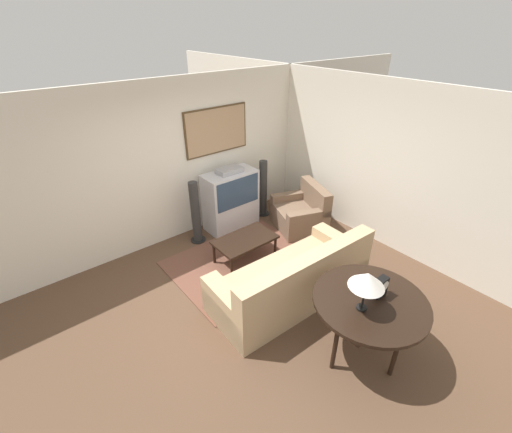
{
  "coord_description": "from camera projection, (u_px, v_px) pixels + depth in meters",
  "views": [
    {
      "loc": [
        -2.27,
        -2.86,
        3.44
      ],
      "look_at": [
        0.65,
        0.72,
        0.75
      ],
      "focal_mm": 24.0,
      "sensor_mm": 36.0,
      "label": 1
    }
  ],
  "objects": [
    {
      "name": "speaker_tower_left",
      "position": [
        196.0,
        214.0,
        5.84
      ],
      "size": [
        0.26,
        0.26,
        1.13
      ],
      "color": "black",
      "rests_on": "ground_plane"
    },
    {
      "name": "table_lamp",
      "position": [
        367.0,
        280.0,
        3.38
      ],
      "size": [
        0.36,
        0.36,
        0.47
      ],
      "color": "black",
      "rests_on": "console_table"
    },
    {
      "name": "mantel_clock",
      "position": [
        381.0,
        287.0,
        3.68
      ],
      "size": [
        0.15,
        0.1,
        0.24
      ],
      "color": "black",
      "rests_on": "console_table"
    },
    {
      "name": "wall_back",
      "position": [
        172.0,
        164.0,
        5.64
      ],
      "size": [
        12.0,
        0.1,
        2.7
      ],
      "color": "silver",
      "rests_on": "ground_plane"
    },
    {
      "name": "coffee_table",
      "position": [
        245.0,
        241.0,
        5.43
      ],
      "size": [
        0.97,
        0.58,
        0.41
      ],
      "color": "black",
      "rests_on": "ground_plane"
    },
    {
      "name": "ground_plane",
      "position": [
        252.0,
        296.0,
        4.89
      ],
      "size": [
        12.0,
        12.0,
        0.0
      ],
      "primitive_type": "plane",
      "color": "brown"
    },
    {
      "name": "wall_right",
      "position": [
        376.0,
        164.0,
        5.65
      ],
      "size": [
        0.06,
        12.0,
        2.7
      ],
      "color": "silver",
      "rests_on": "ground_plane"
    },
    {
      "name": "area_rug",
      "position": [
        242.0,
        262.0,
        5.55
      ],
      "size": [
        2.18,
        1.73,
        0.01
      ],
      "color": "brown",
      "rests_on": "ground_plane"
    },
    {
      "name": "console_table",
      "position": [
        370.0,
        305.0,
        3.71
      ],
      "size": [
        1.24,
        1.24,
        0.81
      ],
      "color": "black",
      "rests_on": "ground_plane"
    },
    {
      "name": "speaker_tower_right",
      "position": [
        263.0,
        190.0,
        6.67
      ],
      "size": [
        0.26,
        0.26,
        1.13
      ],
      "color": "black",
      "rests_on": "ground_plane"
    },
    {
      "name": "armchair",
      "position": [
        301.0,
        214.0,
        6.37
      ],
      "size": [
        1.08,
        1.16,
        0.82
      ],
      "rotation": [
        0.0,
        0.0,
        -1.93
      ],
      "color": "brown",
      "rests_on": "ground_plane"
    },
    {
      "name": "couch",
      "position": [
        293.0,
        281.0,
        4.7
      ],
      "size": [
        2.28,
        1.03,
        0.9
      ],
      "rotation": [
        0.0,
        0.0,
        3.1
      ],
      "color": "tan",
      "rests_on": "ground_plane"
    },
    {
      "name": "tv",
      "position": [
        231.0,
        200.0,
        6.26
      ],
      "size": [
        0.97,
        0.5,
        1.18
      ],
      "color": "silver",
      "rests_on": "ground_plane"
    }
  ]
}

